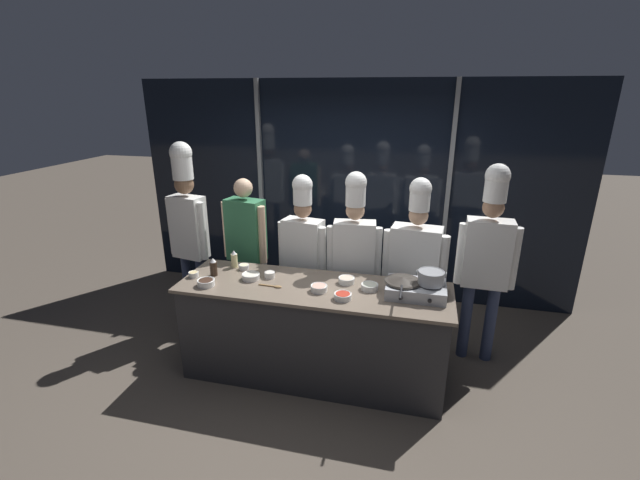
% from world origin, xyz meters
% --- Properties ---
extents(ground_plane, '(24.00, 24.00, 0.00)m').
position_xyz_m(ground_plane, '(0.00, 0.00, 0.00)').
color(ground_plane, brown).
extents(window_wall_back, '(5.51, 0.09, 2.70)m').
position_xyz_m(window_wall_back, '(0.00, 1.86, 1.35)').
color(window_wall_back, black).
rests_on(window_wall_back, ground_plane).
extents(demo_counter, '(2.42, 0.75, 0.92)m').
position_xyz_m(demo_counter, '(0.00, 0.00, 0.46)').
color(demo_counter, '#2D2D30').
rests_on(demo_counter, ground_plane).
extents(portable_stove, '(0.49, 0.37, 0.12)m').
position_xyz_m(portable_stove, '(0.89, 0.04, 0.98)').
color(portable_stove, '#B2B5BA').
rests_on(portable_stove, demo_counter).
extents(frying_pan, '(0.32, 0.55, 0.04)m').
position_xyz_m(frying_pan, '(0.77, 0.03, 1.05)').
color(frying_pan, '#38332D').
rests_on(frying_pan, portable_stove).
extents(stock_pot, '(0.24, 0.22, 0.12)m').
position_xyz_m(stock_pot, '(1.00, 0.04, 1.10)').
color(stock_pot, '#93969B').
rests_on(stock_pot, portable_stove).
extents(squeeze_bottle_oil, '(0.06, 0.06, 0.17)m').
position_xyz_m(squeeze_bottle_oil, '(-0.86, 0.24, 1.00)').
color(squeeze_bottle_oil, beige).
rests_on(squeeze_bottle_oil, demo_counter).
extents(squeeze_bottle_soy, '(0.07, 0.07, 0.17)m').
position_xyz_m(squeeze_bottle_soy, '(-0.97, 0.01, 1.00)').
color(squeeze_bottle_soy, '#332319').
rests_on(squeeze_bottle_soy, demo_counter).
extents(prep_bowl_garlic, '(0.16, 0.16, 0.05)m').
position_xyz_m(prep_bowl_garlic, '(-0.60, 0.01, 0.95)').
color(prep_bowl_garlic, white).
rests_on(prep_bowl_garlic, demo_counter).
extents(prep_bowl_bean_sprouts, '(0.15, 0.15, 0.05)m').
position_xyz_m(prep_bowl_bean_sprouts, '(0.49, 0.05, 0.95)').
color(prep_bowl_bean_sprouts, white).
rests_on(prep_bowl_bean_sprouts, demo_counter).
extents(prep_bowl_chicken, '(0.15, 0.15, 0.06)m').
position_xyz_m(prep_bowl_chicken, '(0.27, 0.14, 0.95)').
color(prep_bowl_chicken, white).
rests_on(prep_bowl_chicken, demo_counter).
extents(prep_bowl_ginger, '(0.09, 0.09, 0.05)m').
position_xyz_m(prep_bowl_ginger, '(-1.13, -0.07, 0.95)').
color(prep_bowl_ginger, white).
rests_on(prep_bowl_ginger, demo_counter).
extents(prep_bowl_soy_glaze, '(0.16, 0.16, 0.06)m').
position_xyz_m(prep_bowl_soy_glaze, '(-0.93, -0.21, 0.95)').
color(prep_bowl_soy_glaze, white).
rests_on(prep_bowl_soy_glaze, demo_counter).
extents(prep_bowl_chili_flakes, '(0.15, 0.15, 0.05)m').
position_xyz_m(prep_bowl_chili_flakes, '(0.30, -0.18, 0.95)').
color(prep_bowl_chili_flakes, white).
rests_on(prep_bowl_chili_flakes, demo_counter).
extents(prep_bowl_noodles, '(0.10, 0.10, 0.05)m').
position_xyz_m(prep_bowl_noodles, '(-0.75, 0.21, 0.95)').
color(prep_bowl_noodles, white).
rests_on(prep_bowl_noodles, demo_counter).
extents(prep_bowl_onion, '(0.10, 0.10, 0.06)m').
position_xyz_m(prep_bowl_onion, '(-0.44, 0.08, 0.95)').
color(prep_bowl_onion, white).
rests_on(prep_bowl_onion, demo_counter).
extents(prep_bowl_shrimp, '(0.15, 0.15, 0.06)m').
position_xyz_m(prep_bowl_shrimp, '(0.07, -0.08, 0.95)').
color(prep_bowl_shrimp, white).
rests_on(prep_bowl_shrimp, demo_counter).
extents(serving_spoon_slotted, '(0.22, 0.05, 0.02)m').
position_xyz_m(serving_spoon_slotted, '(-0.33, -0.10, 0.93)').
color(serving_spoon_slotted, olive).
rests_on(serving_spoon_slotted, demo_counter).
extents(chef_head, '(0.48, 0.26, 2.08)m').
position_xyz_m(chef_head, '(-1.53, 0.58, 1.26)').
color(chef_head, '#2D3856').
rests_on(chef_head, ground_plane).
extents(person_guest, '(0.52, 0.28, 1.71)m').
position_xyz_m(person_guest, '(-0.92, 0.68, 1.05)').
color(person_guest, '#232326').
rests_on(person_guest, ground_plane).
extents(chef_sous, '(0.52, 0.28, 1.80)m').
position_xyz_m(chef_sous, '(-0.26, 0.60, 1.05)').
color(chef_sous, '#4C4C51').
rests_on(chef_sous, ground_plane).
extents(chef_line, '(0.53, 0.26, 1.85)m').
position_xyz_m(chef_line, '(0.27, 0.57, 1.07)').
color(chef_line, '#4C4C51').
rests_on(chef_line, ground_plane).
extents(chef_pastry, '(0.61, 0.29, 1.82)m').
position_xyz_m(chef_pastry, '(0.86, 0.58, 1.03)').
color(chef_pastry, '#232326').
rests_on(chef_pastry, ground_plane).
extents(chef_apprentice, '(0.55, 0.23, 1.96)m').
position_xyz_m(chef_apprentice, '(1.51, 0.65, 1.15)').
color(chef_apprentice, '#2D3856').
rests_on(chef_apprentice, ground_plane).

